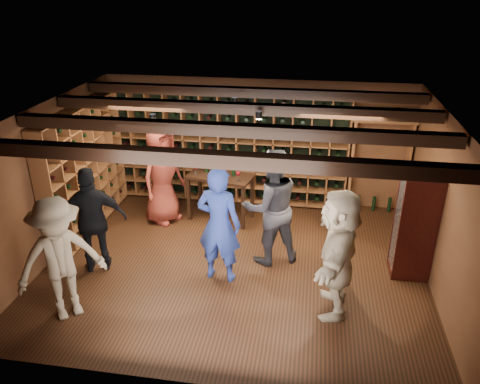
% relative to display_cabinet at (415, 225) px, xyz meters
% --- Properties ---
extents(ground, '(6.00, 6.00, 0.00)m').
position_rel_display_cabinet_xyz_m(ground, '(-2.71, -0.20, -0.86)').
color(ground, black).
rests_on(ground, ground).
extents(room_shell, '(6.00, 6.00, 6.00)m').
position_rel_display_cabinet_xyz_m(room_shell, '(-2.71, -0.15, 1.56)').
color(room_shell, brown).
rests_on(room_shell, ground).
extents(wine_rack_back, '(4.65, 0.30, 2.20)m').
position_rel_display_cabinet_xyz_m(wine_rack_back, '(-3.24, 2.13, 0.29)').
color(wine_rack_back, brown).
rests_on(wine_rack_back, ground).
extents(wine_rack_left, '(0.30, 2.65, 2.20)m').
position_rel_display_cabinet_xyz_m(wine_rack_left, '(-5.54, 0.62, 0.29)').
color(wine_rack_left, brown).
rests_on(wine_rack_left, ground).
extents(crate_shelf, '(1.20, 0.32, 2.07)m').
position_rel_display_cabinet_xyz_m(crate_shelf, '(-0.31, 2.12, 0.71)').
color(crate_shelf, brown).
rests_on(crate_shelf, ground).
extents(display_cabinet, '(0.55, 0.50, 1.75)m').
position_rel_display_cabinet_xyz_m(display_cabinet, '(0.00, 0.00, 0.00)').
color(display_cabinet, '#340D0A').
rests_on(display_cabinet, ground).
extents(man_blue_shirt, '(0.72, 0.53, 1.83)m').
position_rel_display_cabinet_xyz_m(man_blue_shirt, '(-2.88, -0.59, 0.06)').
color(man_blue_shirt, navy).
rests_on(man_blue_shirt, ground).
extents(man_grey_suit, '(1.15, 1.04, 1.92)m').
position_rel_display_cabinet_xyz_m(man_grey_suit, '(-2.18, 0.04, 0.10)').
color(man_grey_suit, black).
rests_on(man_grey_suit, ground).
extents(guest_red_floral, '(0.95, 1.09, 1.88)m').
position_rel_display_cabinet_xyz_m(guest_red_floral, '(-4.29, 1.09, 0.08)').
color(guest_red_floral, maroon).
rests_on(guest_red_floral, ground).
extents(guest_woman_black, '(1.09, 0.76, 1.72)m').
position_rel_display_cabinet_xyz_m(guest_woman_black, '(-4.83, -0.65, 0.00)').
color(guest_woman_black, black).
rests_on(guest_woman_black, ground).
extents(guest_khaki, '(1.29, 1.24, 1.77)m').
position_rel_display_cabinet_xyz_m(guest_khaki, '(-4.76, -1.77, 0.03)').
color(guest_khaki, '#817159').
rests_on(guest_khaki, ground).
extents(guest_beige, '(0.63, 1.72, 1.82)m').
position_rel_display_cabinet_xyz_m(guest_beige, '(-1.17, -1.07, 0.06)').
color(guest_beige, tan).
rests_on(guest_beige, ground).
extents(tasting_table, '(1.29, 0.82, 1.18)m').
position_rel_display_cabinet_xyz_m(tasting_table, '(-3.25, 1.32, -0.06)').
color(tasting_table, black).
rests_on(tasting_table, ground).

